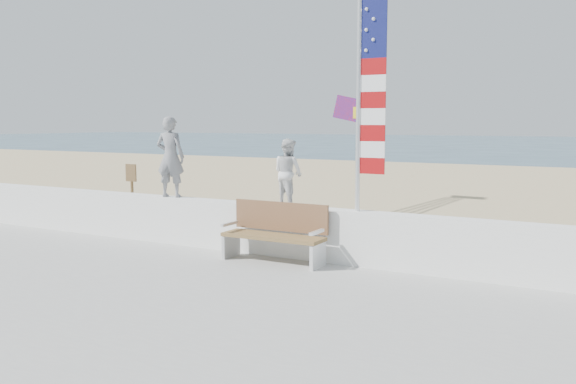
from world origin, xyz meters
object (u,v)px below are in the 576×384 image
object	(u,v)px
adult	(170,157)
bench	(276,232)
child	(288,172)
flag	(366,94)

from	to	relation	value
adult	bench	xyz separation A→B (m)	(2.63, -0.45, -1.18)
child	flag	bearing A→B (deg)	-159.02
child	flag	size ratio (longest dim) A/B	0.34
adult	child	world-z (taller)	adult
child	flag	xyz separation A→B (m)	(1.43, -0.00, 1.32)
flag	child	bearing A→B (deg)	179.99
child	bench	xyz separation A→B (m)	(0.01, -0.45, -0.98)
adult	child	bearing A→B (deg)	167.84
adult	bench	world-z (taller)	adult
bench	flag	bearing A→B (deg)	17.66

